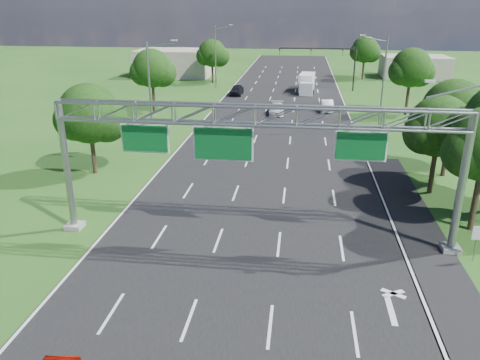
% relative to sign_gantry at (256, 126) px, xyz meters
% --- Properties ---
extents(ground, '(220.00, 220.00, 0.00)m').
position_rel_sign_gantry_xyz_m(ground, '(-0.33, 18.00, -6.89)').
color(ground, '#214D17').
rests_on(ground, ground).
extents(road, '(18.00, 180.00, 0.02)m').
position_rel_sign_gantry_xyz_m(road, '(-0.33, 18.00, -6.89)').
color(road, black).
rests_on(road, ground).
extents(road_flare, '(3.00, 30.00, 0.02)m').
position_rel_sign_gantry_xyz_m(road_flare, '(9.87, 2.00, -6.89)').
color(road_flare, black).
rests_on(road_flare, ground).
extents(sign_gantry, '(23.50, 1.00, 9.56)m').
position_rel_sign_gantry_xyz_m(sign_gantry, '(0.00, 0.00, 0.00)').
color(sign_gantry, gray).
rests_on(sign_gantry, ground).
extents(regulatory_sign, '(0.60, 0.08, 2.10)m').
position_rel_sign_gantry_xyz_m(regulatory_sign, '(12.07, -1.02, -5.38)').
color(regulatory_sign, gray).
rests_on(regulatory_sign, ground).
extents(traffic_signal, '(12.21, 0.24, 7.00)m').
position_rel_sign_gantry_xyz_m(traffic_signal, '(7.15, 53.00, -1.72)').
color(traffic_signal, black).
rests_on(traffic_signal, ground).
extents(streetlight_l_near, '(2.97, 0.22, 10.16)m').
position_rel_sign_gantry_xyz_m(streetlight_l_near, '(-11.63, 18.00, -1.31)').
color(streetlight_l_near, gray).
rests_on(streetlight_l_near, ground).
extents(streetlight_l_far, '(2.97, 0.22, 10.16)m').
position_rel_sign_gantry_xyz_m(streetlight_l_far, '(-11.63, 53.00, -1.31)').
color(streetlight_l_far, gray).
rests_on(streetlight_l_far, ground).
extents(streetlight_r_mid, '(2.97, 0.22, 10.16)m').
position_rel_sign_gantry_xyz_m(streetlight_r_mid, '(10.97, 28.00, -1.31)').
color(streetlight_r_mid, gray).
rests_on(streetlight_r_mid, ground).
extents(tree_verge_la, '(5.76, 4.80, 7.40)m').
position_rel_sign_gantry_xyz_m(tree_verge_la, '(-14.25, 10.04, -2.13)').
color(tree_verge_la, '#2D2116').
rests_on(tree_verge_la, ground).
extents(tree_verge_lb, '(5.76, 4.80, 8.06)m').
position_rel_sign_gantry_xyz_m(tree_verge_lb, '(-16.25, 33.04, -1.48)').
color(tree_verge_lb, '#2D2116').
rests_on(tree_verge_lb, ground).
extents(tree_verge_lc, '(5.76, 4.80, 7.62)m').
position_rel_sign_gantry_xyz_m(tree_verge_lc, '(-13.25, 58.04, -1.92)').
color(tree_verge_lc, '#2D2116').
rests_on(tree_verge_lc, ground).
extents(tree_verge_rd, '(5.76, 4.80, 8.28)m').
position_rel_sign_gantry_xyz_m(tree_verge_rd, '(15.75, 36.04, -1.26)').
color(tree_verge_rd, '#2D2116').
rests_on(tree_verge_rd, ground).
extents(tree_verge_re, '(5.76, 4.80, 7.84)m').
position_rel_sign_gantry_xyz_m(tree_verge_re, '(13.75, 66.04, -1.70)').
color(tree_verge_re, '#2D2116').
rests_on(tree_verge_re, ground).
extents(building_left, '(14.00, 10.00, 5.00)m').
position_rel_sign_gantry_xyz_m(building_left, '(-22.33, 66.00, -4.39)').
color(building_left, gray).
rests_on(building_left, ground).
extents(building_right, '(12.00, 9.00, 4.00)m').
position_rel_sign_gantry_xyz_m(building_right, '(23.67, 70.00, -4.89)').
color(building_right, gray).
rests_on(building_right, ground).
extents(car_queue_a, '(2.00, 4.65, 1.33)m').
position_rel_sign_gantry_xyz_m(car_queue_a, '(-0.60, 34.31, -6.22)').
color(car_queue_a, silver).
rests_on(car_queue_a, ground).
extents(car_queue_c, '(1.89, 4.48, 1.51)m').
position_rel_sign_gantry_xyz_m(car_queue_c, '(-7.51, 47.02, -6.14)').
color(car_queue_c, black).
rests_on(car_queue_c, ground).
extents(car_queue_d, '(1.71, 4.40, 1.43)m').
position_rel_sign_gantry_xyz_m(car_queue_d, '(5.82, 36.90, -6.18)').
color(car_queue_d, silver).
rests_on(car_queue_d, ground).
extents(box_truck, '(2.67, 7.53, 2.78)m').
position_rel_sign_gantry_xyz_m(box_truck, '(3.19, 51.05, -5.56)').
color(box_truck, silver).
rests_on(box_truck, ground).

